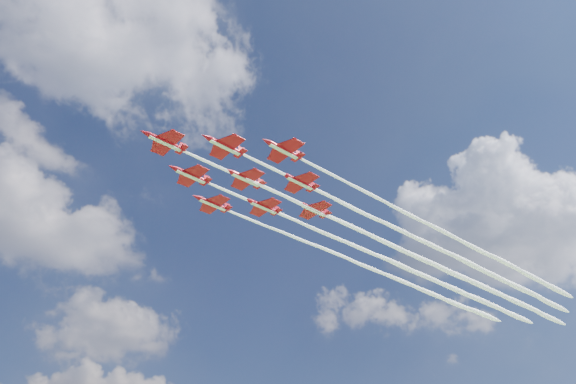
% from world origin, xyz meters
% --- Properties ---
extents(jet_lead, '(123.42, 33.27, 2.62)m').
position_xyz_m(jet_lead, '(44.93, 10.94, 87.91)').
color(jet_lead, '#A50917').
extents(jet_row2_port, '(123.42, 33.27, 2.62)m').
position_xyz_m(jet_row2_port, '(56.43, 6.75, 87.91)').
color(jet_row2_port, '#A50917').
extents(jet_row2_starb, '(123.42, 33.27, 2.62)m').
position_xyz_m(jet_row2_starb, '(53.32, 19.85, 87.91)').
color(jet_row2_starb, '#A50917').
extents(jet_row3_port, '(123.42, 33.27, 2.62)m').
position_xyz_m(jet_row3_port, '(67.92, 2.56, 87.91)').
color(jet_row3_port, '#A50917').
extents(jet_row3_centre, '(123.42, 33.27, 2.62)m').
position_xyz_m(jet_row3_centre, '(64.82, 15.66, 87.91)').
color(jet_row3_centre, '#A50917').
extents(jet_row3_starb, '(123.42, 33.27, 2.62)m').
position_xyz_m(jet_row3_starb, '(61.71, 28.75, 87.91)').
color(jet_row3_starb, '#A50917').
extents(jet_row4_port, '(123.42, 33.27, 2.62)m').
position_xyz_m(jet_row4_port, '(76.31, 11.47, 87.91)').
color(jet_row4_port, '#A50917').
extents(jet_row4_starb, '(123.42, 33.27, 2.62)m').
position_xyz_m(jet_row4_starb, '(73.21, 24.56, 87.91)').
color(jet_row4_starb, '#A50917').
extents(jet_tail, '(123.42, 33.27, 2.62)m').
position_xyz_m(jet_tail, '(84.70, 20.37, 87.91)').
color(jet_tail, '#A50917').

